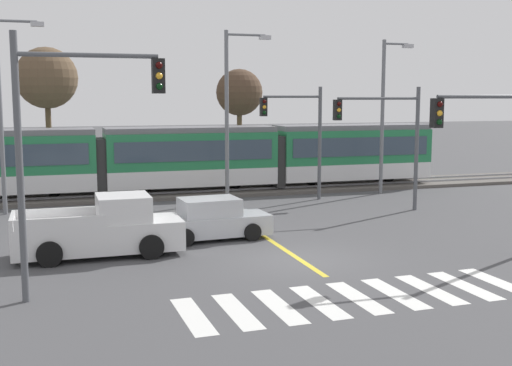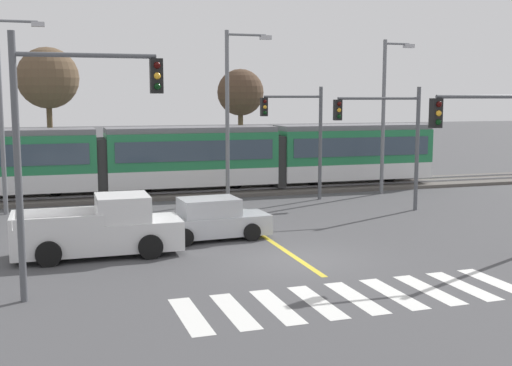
% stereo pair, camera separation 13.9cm
% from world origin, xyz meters
% --- Properties ---
extents(ground_plane, '(200.00, 200.00, 0.00)m').
position_xyz_m(ground_plane, '(0.00, 0.00, 0.00)').
color(ground_plane, '#474749').
extents(track_bed, '(120.00, 4.00, 0.18)m').
position_xyz_m(track_bed, '(0.00, 14.93, 0.09)').
color(track_bed, '#56514C').
rests_on(track_bed, ground).
extents(rail_near, '(120.00, 0.08, 0.10)m').
position_xyz_m(rail_near, '(0.00, 14.21, 0.23)').
color(rail_near, '#939399').
rests_on(rail_near, track_bed).
extents(rail_far, '(120.00, 0.08, 0.10)m').
position_xyz_m(rail_far, '(0.00, 15.65, 0.23)').
color(rail_far, '#939399').
rests_on(rail_far, track_bed).
extents(light_rail_tram, '(28.00, 2.64, 3.43)m').
position_xyz_m(light_rail_tram, '(-0.42, 14.92, 2.05)').
color(light_rail_tram, silver).
rests_on(light_rail_tram, track_bed).
extents(crosswalk_stripe_0, '(0.62, 2.81, 0.01)m').
position_xyz_m(crosswalk_stripe_0, '(-4.40, -4.25, 0.00)').
color(crosswalk_stripe_0, silver).
rests_on(crosswalk_stripe_0, ground).
extents(crosswalk_stripe_1, '(0.62, 2.81, 0.01)m').
position_xyz_m(crosswalk_stripe_1, '(-3.30, -4.22, 0.00)').
color(crosswalk_stripe_1, silver).
rests_on(crosswalk_stripe_1, ground).
extents(crosswalk_stripe_2, '(0.62, 2.81, 0.01)m').
position_xyz_m(crosswalk_stripe_2, '(-2.20, -4.20, 0.00)').
color(crosswalk_stripe_2, silver).
rests_on(crosswalk_stripe_2, ground).
extents(crosswalk_stripe_3, '(0.62, 2.81, 0.01)m').
position_xyz_m(crosswalk_stripe_3, '(-1.10, -4.17, 0.00)').
color(crosswalk_stripe_3, silver).
rests_on(crosswalk_stripe_3, ground).
extents(crosswalk_stripe_4, '(0.62, 2.81, 0.01)m').
position_xyz_m(crosswalk_stripe_4, '(0.00, -4.15, 0.00)').
color(crosswalk_stripe_4, silver).
rests_on(crosswalk_stripe_4, ground).
extents(crosswalk_stripe_5, '(0.62, 2.81, 0.01)m').
position_xyz_m(crosswalk_stripe_5, '(1.10, -4.12, 0.00)').
color(crosswalk_stripe_5, silver).
rests_on(crosswalk_stripe_5, ground).
extents(crosswalk_stripe_6, '(0.62, 2.81, 0.01)m').
position_xyz_m(crosswalk_stripe_6, '(2.20, -4.10, 0.00)').
color(crosswalk_stripe_6, silver).
rests_on(crosswalk_stripe_6, ground).
extents(crosswalk_stripe_7, '(0.62, 2.81, 0.01)m').
position_xyz_m(crosswalk_stripe_7, '(3.30, -4.07, 0.00)').
color(crosswalk_stripe_7, silver).
rests_on(crosswalk_stripe_7, ground).
extents(crosswalk_stripe_8, '(0.62, 2.81, 0.01)m').
position_xyz_m(crosswalk_stripe_8, '(4.40, -4.05, 0.00)').
color(crosswalk_stripe_8, silver).
rests_on(crosswalk_stripe_8, ground).
extents(lane_centre_line, '(0.20, 15.08, 0.01)m').
position_xyz_m(lane_centre_line, '(0.00, 5.39, 0.00)').
color(lane_centre_line, gold).
rests_on(lane_centre_line, ground).
extents(sedan_crossing, '(4.31, 2.13, 1.52)m').
position_xyz_m(sedan_crossing, '(-1.98, 3.83, 0.70)').
color(sedan_crossing, '#B7BABF').
rests_on(sedan_crossing, ground).
extents(pickup_truck, '(5.41, 2.26, 1.98)m').
position_xyz_m(pickup_truck, '(-5.97, 2.48, 0.84)').
color(pickup_truck, silver).
rests_on(pickup_truck, ground).
extents(traffic_light_near_left, '(3.75, 0.38, 6.79)m').
position_xyz_m(traffic_light_near_left, '(-7.07, -1.90, 4.40)').
color(traffic_light_near_left, '#515459').
rests_on(traffic_light_near_left, ground).
extents(traffic_light_far_right, '(3.25, 0.38, 5.70)m').
position_xyz_m(traffic_light_far_right, '(4.35, 11.15, 3.72)').
color(traffic_light_far_right, '#515459').
rests_on(traffic_light_far_right, ground).
extents(traffic_light_mid_right, '(4.25, 0.38, 5.65)m').
position_xyz_m(traffic_light_mid_right, '(6.97, 6.96, 3.74)').
color(traffic_light_mid_right, '#515459').
rests_on(traffic_light_mid_right, ground).
extents(traffic_light_near_right, '(3.75, 0.38, 5.61)m').
position_xyz_m(traffic_light_near_right, '(5.99, -1.67, 3.73)').
color(traffic_light_near_right, '#515459').
rests_on(traffic_light_near_right, ground).
extents(street_lamp_west, '(2.08, 0.28, 8.65)m').
position_xyz_m(street_lamp_west, '(-9.39, 11.43, 4.89)').
color(street_lamp_west, slate).
rests_on(street_lamp_west, ground).
extents(street_lamp_centre, '(2.36, 0.28, 8.40)m').
position_xyz_m(street_lamp_centre, '(1.01, 11.89, 4.80)').
color(street_lamp_centre, slate).
rests_on(street_lamp_centre, ground).
extents(street_lamp_east, '(1.79, 0.28, 8.19)m').
position_xyz_m(street_lamp_east, '(9.58, 12.00, 4.62)').
color(street_lamp_east, slate).
rests_on(street_lamp_east, ground).
extents(bare_tree_west, '(3.50, 3.50, 8.02)m').
position_xyz_m(bare_tree_west, '(-7.64, 20.16, 6.23)').
color(bare_tree_west, brown).
rests_on(bare_tree_west, ground).
extents(bare_tree_east, '(2.89, 2.89, 6.93)m').
position_xyz_m(bare_tree_east, '(3.75, 19.94, 5.42)').
color(bare_tree_east, brown).
rests_on(bare_tree_east, ground).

